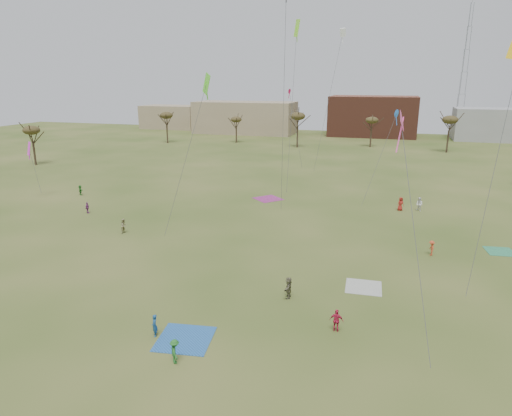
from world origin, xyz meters
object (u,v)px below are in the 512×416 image
(flyer_near_right, at_px, (155,326))
(spectator_fore_a, at_px, (337,320))
(flyer_near_center, at_px, (175,351))
(radio_tower, at_px, (464,71))

(flyer_near_right, distance_m, spectator_fore_a, 12.40)
(flyer_near_center, height_order, flyer_near_right, flyer_near_center)
(spectator_fore_a, bearing_deg, radio_tower, -96.81)
(flyer_near_right, relative_size, spectator_fore_a, 0.96)
(flyer_near_right, xyz_separation_m, spectator_fore_a, (11.68, 4.19, 0.03))
(flyer_near_right, bearing_deg, spectator_fore_a, 75.34)
(flyer_near_right, relative_size, radio_tower, 0.04)
(flyer_near_center, height_order, spectator_fore_a, spectator_fore_a)
(flyer_near_center, height_order, radio_tower, radio_tower)
(spectator_fore_a, relative_size, radio_tower, 0.04)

